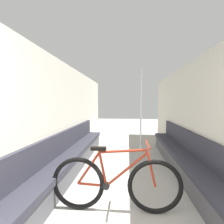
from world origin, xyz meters
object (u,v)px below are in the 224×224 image
object	(u,v)px
bench_seat_row_left	(71,157)
bicycle	(116,184)
grab_pole_near	(141,115)
bench_seat_row_right	(185,160)

from	to	relation	value
bench_seat_row_left	bicycle	distance (m)	1.67
bicycle	grab_pole_near	xyz separation A→B (m)	(0.48, 2.31, 0.74)
bench_seat_row_left	bench_seat_row_right	xyz separation A→B (m)	(2.32, 0.00, 0.00)
bicycle	grab_pole_near	size ratio (longest dim) A/B	0.76
bench_seat_row_left	bench_seat_row_right	distance (m)	2.32
bench_seat_row_left	bench_seat_row_right	bearing A→B (deg)	0.00
bench_seat_row_left	bench_seat_row_right	world-z (taller)	same
bench_seat_row_left	grab_pole_near	world-z (taller)	grab_pole_near
bench_seat_row_left	bench_seat_row_right	size ratio (longest dim) A/B	1.00
bench_seat_row_right	grab_pole_near	bearing A→B (deg)	128.54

